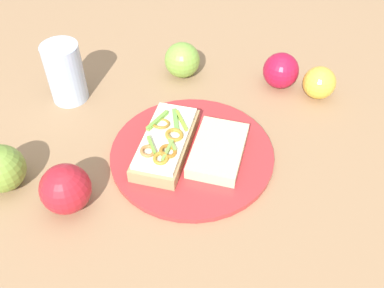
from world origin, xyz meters
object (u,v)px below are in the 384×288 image
(sandwich, at_px, (166,140))
(apple_3, at_px, (182,60))
(apple_1, at_px, (281,71))
(apple_2, at_px, (66,189))
(apple_4, at_px, (1,169))
(bread_slice_side, at_px, (218,152))
(drinking_glass, at_px, (65,73))
(plate, at_px, (192,154))
(apple_0, at_px, (319,83))

(sandwich, relative_size, apple_3, 2.45)
(apple_1, bearing_deg, sandwich, -40.90)
(apple_2, xyz_separation_m, apple_4, (-0.03, -0.12, -0.00))
(bread_slice_side, distance_m, apple_2, 0.27)
(sandwich, xyz_separation_m, drinking_glass, (-0.13, -0.23, 0.03))
(sandwich, height_order, apple_2, apple_2)
(plate, xyz_separation_m, drinking_glass, (-0.13, -0.28, 0.06))
(plate, distance_m, sandwich, 0.05)
(bread_slice_side, distance_m, apple_1, 0.27)
(apple_1, height_order, apple_3, apple_3)
(sandwich, distance_m, apple_1, 0.31)
(sandwich, bearing_deg, plate, -88.47)
(apple_0, relative_size, apple_1, 0.90)
(apple_0, height_order, apple_1, apple_1)
(apple_0, xyz_separation_m, apple_1, (-0.03, -0.08, 0.00))
(sandwich, xyz_separation_m, apple_4, (0.12, -0.26, 0.01))
(apple_0, height_order, drinking_glass, drinking_glass)
(apple_2, bearing_deg, bread_slice_side, 120.45)
(apple_2, distance_m, drinking_glass, 0.29)
(apple_0, bearing_deg, apple_4, -58.82)
(plate, distance_m, bread_slice_side, 0.05)
(apple_0, distance_m, apple_2, 0.55)
(apple_1, distance_m, apple_4, 0.59)
(plate, xyz_separation_m, apple_4, (0.12, -0.31, 0.04))
(apple_0, bearing_deg, apple_3, -95.98)
(drinking_glass, bearing_deg, bread_slice_side, 67.76)
(bread_slice_side, xyz_separation_m, apple_4, (0.11, -0.36, 0.02))
(apple_3, bearing_deg, apple_0, 84.02)
(sandwich, distance_m, apple_3, 0.24)
(bread_slice_side, bearing_deg, drinking_glass, 74.20)
(apple_0, distance_m, apple_1, 0.08)
(apple_0, distance_m, apple_3, 0.30)
(apple_2, relative_size, drinking_glass, 0.66)
(apple_0, height_order, apple_2, apple_2)
(apple_1, relative_size, apple_3, 0.98)
(apple_2, bearing_deg, apple_3, 161.97)
(bread_slice_side, height_order, apple_2, apple_2)
(drinking_glass, bearing_deg, apple_4, -6.37)
(apple_4, bearing_deg, apple_3, 145.37)
(sandwich, distance_m, apple_4, 0.29)
(sandwich, xyz_separation_m, apple_2, (0.15, -0.14, 0.01))
(plate, relative_size, apple_3, 3.86)
(apple_0, xyz_separation_m, drinking_glass, (0.08, -0.52, 0.03))
(apple_1, height_order, apple_4, apple_4)
(apple_0, xyz_separation_m, apple_3, (-0.03, -0.30, 0.00))
(apple_3, height_order, apple_4, apple_4)
(apple_1, distance_m, drinking_glass, 0.45)
(apple_4, bearing_deg, drinking_glass, 173.63)
(apple_1, height_order, apple_2, apple_2)
(apple_4, bearing_deg, plate, 110.58)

